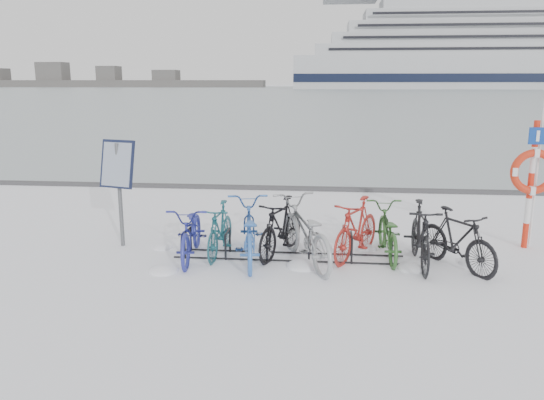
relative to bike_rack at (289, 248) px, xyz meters
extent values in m
plane|color=white|center=(0.00, 0.00, -0.18)|extent=(900.00, 900.00, 0.00)
cube|color=#A2B1B7|center=(0.00, 155.00, -0.17)|extent=(400.00, 298.00, 0.02)
cube|color=#3F3F42|center=(0.00, 5.90, -0.13)|extent=(400.00, 0.25, 0.10)
cylinder|color=black|center=(-1.80, -0.22, 0.04)|extent=(0.04, 0.04, 0.44)
cylinder|color=black|center=(-1.80, 0.22, 0.04)|extent=(0.04, 0.04, 0.44)
cylinder|color=black|center=(-1.80, 0.00, 0.26)|extent=(0.04, 0.44, 0.04)
cylinder|color=black|center=(-1.08, -0.22, 0.04)|extent=(0.04, 0.04, 0.44)
cylinder|color=black|center=(-1.08, 0.22, 0.04)|extent=(0.04, 0.04, 0.44)
cylinder|color=black|center=(-1.08, 0.00, 0.26)|extent=(0.04, 0.44, 0.04)
cylinder|color=black|center=(-0.36, -0.22, 0.04)|extent=(0.04, 0.04, 0.44)
cylinder|color=black|center=(-0.36, 0.22, 0.04)|extent=(0.04, 0.04, 0.44)
cylinder|color=black|center=(-0.36, 0.00, 0.26)|extent=(0.04, 0.44, 0.04)
cylinder|color=black|center=(0.36, -0.22, 0.04)|extent=(0.04, 0.04, 0.44)
cylinder|color=black|center=(0.36, 0.22, 0.04)|extent=(0.04, 0.04, 0.44)
cylinder|color=black|center=(0.36, 0.00, 0.26)|extent=(0.04, 0.44, 0.04)
cylinder|color=black|center=(1.08, -0.22, 0.04)|extent=(0.04, 0.04, 0.44)
cylinder|color=black|center=(1.08, 0.22, 0.04)|extent=(0.04, 0.04, 0.44)
cylinder|color=black|center=(1.08, 0.00, 0.26)|extent=(0.04, 0.44, 0.04)
cylinder|color=black|center=(1.80, -0.22, 0.04)|extent=(0.04, 0.04, 0.44)
cylinder|color=black|center=(1.80, 0.22, 0.04)|extent=(0.04, 0.04, 0.44)
cylinder|color=black|center=(1.80, 0.00, 0.26)|extent=(0.04, 0.44, 0.04)
cylinder|color=black|center=(0.00, -0.22, -0.16)|extent=(4.00, 0.03, 0.03)
cylinder|color=black|center=(0.00, 0.22, -0.16)|extent=(4.00, 0.03, 0.03)
cylinder|color=#595B5E|center=(-3.15, 0.40, 0.78)|extent=(0.07, 0.07, 1.93)
cube|color=black|center=(-3.15, 0.37, 1.37)|extent=(0.71, 0.42, 0.87)
cube|color=#8C99AD|center=(-3.15, 0.33, 1.37)|extent=(0.62, 0.33, 0.78)
cylinder|color=red|center=(4.32, 1.02, 0.05)|extent=(0.11, 0.11, 0.47)
cylinder|color=silver|center=(4.32, 1.02, 0.52)|extent=(0.11, 0.11, 0.47)
cylinder|color=red|center=(4.32, 1.02, 0.99)|extent=(0.11, 0.11, 0.47)
cylinder|color=silver|center=(4.32, 1.02, 1.46)|extent=(0.11, 0.11, 0.47)
cylinder|color=red|center=(4.32, 1.02, 1.93)|extent=(0.11, 0.11, 0.47)
torus|color=red|center=(4.32, 0.93, 1.26)|extent=(0.82, 0.14, 0.82)
cube|color=navy|center=(4.32, 0.94, 1.90)|extent=(0.30, 0.03, 0.30)
cylinder|color=silver|center=(4.43, 1.07, 1.95)|extent=(0.04, 0.04, 4.27)
cube|color=silver|center=(61.50, 210.24, 6.10)|extent=(146.48, 27.20, 12.56)
cube|color=black|center=(61.50, 196.59, 4.00)|extent=(146.48, 0.30, 3.14)
cube|color=black|center=(61.50, 223.90, 4.00)|extent=(146.48, 0.30, 3.14)
cube|color=silver|center=(61.50, 210.24, 14.47)|extent=(130.79, 25.11, 4.19)
cube|color=silver|center=(61.50, 210.24, 22.84)|extent=(105.68, 21.97, 4.19)
cube|color=silver|center=(61.50, 210.24, 31.21)|extent=(80.57, 18.83, 4.19)
cube|color=black|center=(61.50, 197.48, 18.65)|extent=(115.09, 0.20, 12.56)
cube|color=#4B4B4B|center=(-120.00, 260.00, 1.57)|extent=(180.00, 12.00, 3.50)
cube|color=#4B4B4B|center=(-150.00, 260.00, 5.32)|extent=(24.00, 10.00, 8.00)
cube|color=#4B4B4B|center=(-90.00, 260.00, 4.82)|extent=(20.00, 10.00, 6.00)
imported|color=navy|center=(-1.69, -0.12, 0.32)|extent=(0.85, 1.97, 1.00)
imported|color=#1A515C|center=(-1.23, 0.09, 0.30)|extent=(0.56, 1.63, 0.96)
imported|color=#3468BD|center=(-0.68, -0.17, 0.36)|extent=(1.02, 2.14, 1.08)
imported|color=black|center=(-0.16, 0.19, 0.34)|extent=(1.06, 1.81, 1.05)
imported|color=#979B9E|center=(0.28, -0.21, 0.39)|extent=(1.55, 2.29, 1.14)
imported|color=#A5251F|center=(1.17, 0.19, 0.36)|extent=(1.25, 1.83, 1.07)
imported|color=#306129|center=(1.71, 0.28, 0.30)|extent=(0.72, 1.84, 0.95)
imported|color=black|center=(2.21, -0.14, 0.37)|extent=(0.55, 1.83, 1.09)
imported|color=black|center=(2.78, -0.23, 0.33)|extent=(1.32, 1.69, 1.02)
ellipsoid|color=white|center=(-1.98, -0.88, -0.18)|extent=(0.50, 0.50, 0.18)
ellipsoid|color=white|center=(3.14, -0.03, -0.18)|extent=(0.50, 0.50, 0.17)
ellipsoid|color=white|center=(2.07, -0.36, -0.18)|extent=(0.50, 0.50, 0.18)
ellipsoid|color=white|center=(0.67, 0.74, -0.18)|extent=(0.40, 0.40, 0.14)
ellipsoid|color=white|center=(1.37, 0.63, -0.18)|extent=(0.42, 0.42, 0.15)
ellipsoid|color=white|center=(0.26, -0.43, -0.18)|extent=(0.55, 0.55, 0.19)
ellipsoid|color=white|center=(-2.37, 0.31, -0.18)|extent=(0.38, 0.38, 0.13)
ellipsoid|color=white|center=(-0.51, 0.35, -0.18)|extent=(0.46, 0.46, 0.16)
camera|label=1|loc=(0.58, -8.83, 2.84)|focal=35.00mm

